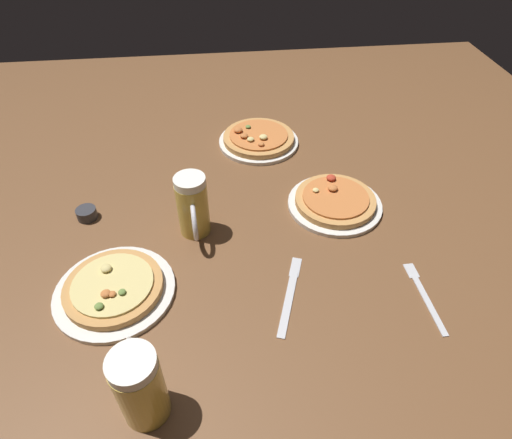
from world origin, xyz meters
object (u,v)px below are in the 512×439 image
at_px(pizza_plate_far, 335,202).
at_px(pizza_plate_side, 258,139).
at_px(ramekin_sauce, 87,214).
at_px(knife_right, 290,294).
at_px(pizza_plate_near, 114,289).
at_px(beer_mug_amber, 193,206).
at_px(fork_left, 424,295).
at_px(beer_mug_dark, 139,385).

xyz_separation_m(pizza_plate_far, pizza_plate_side, (-0.17, 0.35, 0.00)).
height_order(ramekin_sauce, knife_right, ramekin_sauce).
relative_size(pizza_plate_near, beer_mug_amber, 1.60).
bearing_deg(pizza_plate_near, ramekin_sauce, 111.35).
bearing_deg(knife_right, pizza_plate_side, 89.61).
bearing_deg(pizza_plate_far, ramekin_sauce, 177.58).
height_order(pizza_plate_far, beer_mug_amber, beer_mug_amber).
bearing_deg(ramekin_sauce, beer_mug_amber, -16.10).
height_order(pizza_plate_far, knife_right, pizza_plate_far).
distance_m(pizza_plate_near, fork_left, 0.71).
bearing_deg(beer_mug_dark, fork_left, 16.97).
relative_size(ramekin_sauce, knife_right, 0.24).
relative_size(pizza_plate_side, ramekin_sauce, 4.93).
xyz_separation_m(fork_left, knife_right, (-0.30, 0.04, 0.00)).
bearing_deg(pizza_plate_side, ramekin_sauce, -147.93).
distance_m(ramekin_sauce, fork_left, 0.88).
distance_m(beer_mug_amber, knife_right, 0.33).
bearing_deg(fork_left, pizza_plate_near, 172.80).
bearing_deg(pizza_plate_side, fork_left, -66.15).
height_order(pizza_plate_side, knife_right, pizza_plate_side).
bearing_deg(beer_mug_amber, pizza_plate_near, -134.79).
bearing_deg(beer_mug_amber, beer_mug_dark, -101.56).
bearing_deg(knife_right, pizza_plate_near, 172.77).
distance_m(pizza_plate_far, ramekin_sauce, 0.68).
height_order(pizza_plate_near, beer_mug_amber, beer_mug_amber).
height_order(beer_mug_dark, knife_right, beer_mug_dark).
xyz_separation_m(beer_mug_amber, ramekin_sauce, (-0.29, 0.08, -0.07)).
xyz_separation_m(beer_mug_dark, knife_right, (0.31, 0.22, -0.08)).
xyz_separation_m(pizza_plate_far, fork_left, (0.13, -0.33, -0.01)).
relative_size(pizza_plate_side, beer_mug_dark, 1.56).
distance_m(pizza_plate_far, fork_left, 0.36).
xyz_separation_m(pizza_plate_far, beer_mug_dark, (-0.48, -0.52, 0.07)).
distance_m(pizza_plate_side, fork_left, 0.74).
bearing_deg(beer_mug_amber, pizza_plate_side, 61.87).
distance_m(pizza_plate_side, beer_mug_amber, 0.46).
bearing_deg(beer_mug_dark, beer_mug_amber, 78.44).
distance_m(pizza_plate_near, pizza_plate_side, 0.71).
height_order(pizza_plate_side, ramekin_sauce, pizza_plate_side).
height_order(pizza_plate_side, fork_left, pizza_plate_side).
relative_size(beer_mug_dark, fork_left, 0.83).
bearing_deg(pizza_plate_near, pizza_plate_side, 55.78).
height_order(pizza_plate_near, pizza_plate_far, pizza_plate_far).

